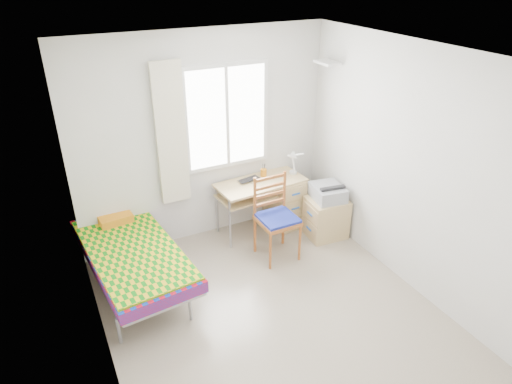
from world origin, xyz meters
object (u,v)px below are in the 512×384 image
(bed, at_px, (131,250))
(chair, at_px, (276,213))
(cabinet, at_px, (326,217))
(desk, at_px, (281,199))
(printer, at_px, (328,192))

(bed, xyz_separation_m, chair, (1.68, -0.27, 0.18))
(chair, bearing_deg, cabinet, 4.44)
(desk, bearing_deg, printer, -53.52)
(cabinet, bearing_deg, chair, -170.10)
(desk, xyz_separation_m, printer, (0.41, -0.48, 0.23))
(bed, bearing_deg, cabinet, -10.42)
(cabinet, xyz_separation_m, printer, (0.02, 0.02, 0.36))
(chair, height_order, printer, chair)
(chair, relative_size, printer, 2.16)
(cabinet, bearing_deg, desk, 132.52)
(chair, xyz_separation_m, cabinet, (0.78, 0.07, -0.31))
(printer, bearing_deg, cabinet, -119.12)
(bed, height_order, printer, bed)
(cabinet, height_order, printer, printer)
(bed, bearing_deg, chair, -15.05)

